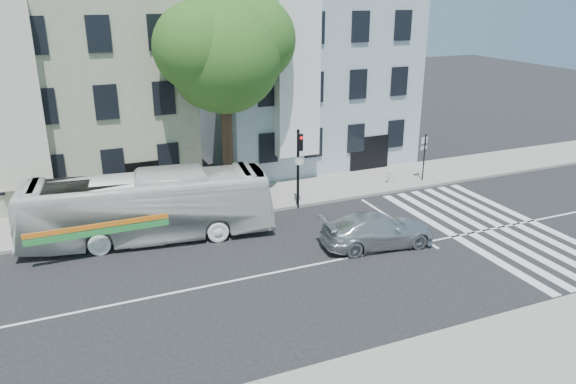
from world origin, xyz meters
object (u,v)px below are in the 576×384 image
fire_hydrant (390,176)px  sedan (378,230)px  traffic_signal (299,159)px  bus (148,207)px

fire_hydrant → sedan: bearing=-126.6°
traffic_signal → fire_hydrant: traffic_signal is taller
traffic_signal → fire_hydrant: 6.71m
traffic_signal → fire_hydrant: bearing=34.1°
bus → sedan: bus is taller
traffic_signal → fire_hydrant: size_ratio=5.05×
bus → traffic_signal: 7.74m
bus → fire_hydrant: size_ratio=13.45×
bus → fire_hydrant: bus is taller
sedan → bus: bearing=70.1°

